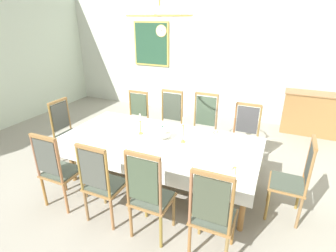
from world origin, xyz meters
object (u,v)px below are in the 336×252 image
Objects in this scene: chandelier at (160,15)px; chair_north_b at (169,122)px; chair_north_c at (203,127)px; soup_tureen at (163,132)px; chair_head_east at (294,179)px; spoon_secondary at (217,132)px; chair_south_c at (149,194)px; framed_painting at (151,44)px; chair_south_d at (212,213)px; chair_north_a at (136,118)px; chair_south_a at (57,169)px; bowl_near_left at (225,166)px; mounted_clock at (162,31)px; dining_table at (161,142)px; candlestick_east at (183,132)px; chair_south_b at (102,182)px; bowl_near_right at (208,131)px; candlestick_west at (140,126)px; chair_head_west at (68,130)px; spoon_primary at (235,168)px; sideboard at (319,114)px; chair_north_d at (244,136)px.

chair_north_b is at bearing 107.10° from chandelier.
chair_north_c reaches higher than soup_tureen.
chair_head_east is 6.32× the size of spoon_secondary.
chair_north_b is 2.10m from chandelier.
framed_painting reaches higher than chair_south_c.
chair_south_d is 1.46m from soup_tureen.
chair_south_a is at bearing 90.00° from chair_north_a.
bowl_near_left is 4.60m from mounted_clock.
dining_table is 1.06m from chair_north_b.
bowl_near_left is at bearing 15.87° from chair_south_a.
candlestick_east is at bearing 122.70° from chair_north_b.
spoon_secondary is 3.80m from framed_painting.
chair_south_b is at bearing 179.68° from chair_south_c.
chair_north_b is 1.03m from bowl_near_right.
mounted_clock is (-2.05, 2.74, 1.24)m from bowl_near_right.
chair_south_b reaches higher than chair_south_a.
chair_north_c is at bearing 71.80° from chandelier.
chair_north_c is at bearing -179.69° from chair_north_a.
chair_south_d reaches higher than soup_tureen.
chair_south_d is (2.06, -2.00, 0.02)m from chair_north_a.
framed_painting is at bearing 119.15° from dining_table.
candlestick_east is at bearing -0.00° from soup_tureen.
chair_south_a is 4.47× the size of soup_tureen.
soup_tureen is 0.30× the size of chandelier.
chandelier is at bearing 180.00° from candlestick_east.
chandelier is at bearing -0.00° from candlestick_west.
spoon_secondary is (-1.10, 0.50, 0.21)m from chair_head_east.
mounted_clock reaches higher than chair_north_c.
chair_north_b is 1.05m from candlestick_west.
chair_south_d is at bearing -71.93° from bowl_near_right.
chair_north_b is 1.05× the size of chair_head_east.
chair_north_c is (1.35, 2.01, 0.03)m from chair_south_a.
chair_head_west is at bearing -89.76° from framed_painting.
dining_table is 3.41× the size of chandelier.
chair_north_a is (0.00, 2.00, -0.01)m from chair_south_a.
chair_head_east is at bearing 0.00° from candlestick_east.
spoon_primary is at bearing -15.05° from candlestick_west.
chair_head_east reaches higher than chair_head_west.
candlestick_east reaches higher than chair_north_a.
chair_north_c reaches higher than spoon_primary.
candlestick_west is at bearing -137.73° from spoon_secondary.
candlestick_west is at bearing 90.00° from chair_head_west.
chair_south_a is at bearing 50.34° from sideboard.
candlestick_west is 1.69× the size of bowl_near_right.
chair_north_d is (0.71, 2.00, -0.02)m from chair_south_c.
chair_north_d is 1.44m from bowl_near_left.
chair_south_d reaches higher than candlestick_west.
candlestick_east is 1.98× the size of bowl_near_right.
chair_north_d reaches higher than sideboard.
dining_table is at bearing 43.88° from chair_north_d.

